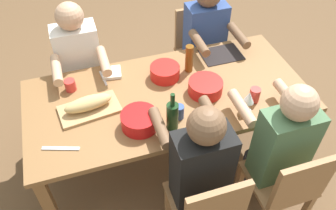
# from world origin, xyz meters

# --- Properties ---
(ground_plane) EXTENTS (8.00, 8.00, 0.00)m
(ground_plane) POSITION_xyz_m (0.00, 0.00, 0.00)
(ground_plane) COLOR brown
(dining_table) EXTENTS (1.99, 0.93, 0.74)m
(dining_table) POSITION_xyz_m (0.00, 0.00, 0.66)
(dining_table) COLOR olive
(dining_table) RESTS_ON ground_plane
(chair_far_center) EXTENTS (0.40, 0.40, 0.85)m
(chair_far_center) POSITION_xyz_m (0.00, 0.79, 0.48)
(chair_far_center) COLOR #9E7044
(chair_far_center) RESTS_ON ground_plane
(diner_far_center) EXTENTS (0.41, 0.53, 1.20)m
(diner_far_center) POSITION_xyz_m (-0.00, 0.60, 0.70)
(diner_far_center) COLOR #2D2D38
(diner_far_center) RESTS_ON ground_plane
(chair_near_left) EXTENTS (0.40, 0.40, 0.85)m
(chair_near_left) POSITION_xyz_m (-0.55, -0.79, 0.48)
(chair_near_left) COLOR #9E7044
(chair_near_left) RESTS_ON ground_plane
(diner_near_left) EXTENTS (0.41, 0.53, 1.20)m
(diner_near_left) POSITION_xyz_m (-0.55, -0.60, 0.70)
(diner_near_left) COLOR #2D2D38
(diner_near_left) RESTS_ON ground_plane
(chair_near_right) EXTENTS (0.40, 0.40, 0.85)m
(chair_near_right) POSITION_xyz_m (0.55, -0.79, 0.48)
(chair_near_right) COLOR #9E7044
(chair_near_right) RESTS_ON ground_plane
(diner_near_right) EXTENTS (0.41, 0.53, 1.20)m
(diner_near_right) POSITION_xyz_m (0.55, -0.60, 0.70)
(diner_near_right) COLOR #2D2D38
(diner_near_right) RESTS_ON ground_plane
(chair_far_left) EXTENTS (0.40, 0.40, 0.85)m
(chair_far_left) POSITION_xyz_m (-0.55, 0.79, 0.48)
(chair_far_left) COLOR #9E7044
(chair_far_left) RESTS_ON ground_plane
(diner_far_left) EXTENTS (0.41, 0.53, 1.20)m
(diner_far_left) POSITION_xyz_m (-0.55, 0.60, 0.70)
(diner_far_left) COLOR #2D2D38
(diner_far_left) RESTS_ON ground_plane
(serving_bowl_salad) EXTENTS (0.22, 0.22, 0.10)m
(serving_bowl_salad) POSITION_xyz_m (-0.03, -0.18, 0.79)
(serving_bowl_salad) COLOR red
(serving_bowl_salad) RESTS_ON dining_table
(serving_bowl_greens) EXTENTS (0.24, 0.24, 0.10)m
(serving_bowl_greens) POSITION_xyz_m (0.26, 0.23, 0.80)
(serving_bowl_greens) COLOR red
(serving_bowl_greens) RESTS_ON dining_table
(serving_bowl_pasta) EXTENTS (0.24, 0.24, 0.10)m
(serving_bowl_pasta) POSITION_xyz_m (-0.26, 0.06, 0.79)
(serving_bowl_pasta) COLOR red
(serving_bowl_pasta) RESTS_ON dining_table
(cutting_board) EXTENTS (0.42, 0.27, 0.02)m
(cutting_board) POSITION_xyz_m (0.55, -0.01, 0.75)
(cutting_board) COLOR tan
(cutting_board) RESTS_ON dining_table
(bread_loaf) EXTENTS (0.33, 0.15, 0.09)m
(bread_loaf) POSITION_xyz_m (0.55, -0.01, 0.81)
(bread_loaf) COLOR tan
(bread_loaf) RESTS_ON cutting_board
(wine_bottle) EXTENTS (0.08, 0.08, 0.29)m
(wine_bottle) POSITION_xyz_m (0.07, 0.31, 0.85)
(wine_bottle) COLOR #193819
(wine_bottle) RESTS_ON dining_table
(beer_bottle) EXTENTS (0.06, 0.06, 0.22)m
(beer_bottle) POSITION_xyz_m (-0.23, -0.20, 0.85)
(beer_bottle) COLOR brown
(beer_bottle) RESTS_ON dining_table
(wine_glass) EXTENTS (0.08, 0.08, 0.17)m
(wine_glass) POSITION_xyz_m (-0.45, 0.32, 0.86)
(wine_glass) COLOR silver
(wine_glass) RESTS_ON dining_table
(cup_far_center) EXTENTS (0.07, 0.07, 0.10)m
(cup_far_center) POSITION_xyz_m (-0.00, 0.24, 0.79)
(cup_far_center) COLOR #334C8C
(cup_far_center) RESTS_ON dining_table
(placemat_near_left) EXTENTS (0.32, 0.23, 0.01)m
(placemat_near_left) POSITION_xyz_m (-0.55, -0.30, 0.74)
(placemat_near_left) COLOR black
(placemat_near_left) RESTS_ON dining_table
(cup_near_right) EXTENTS (0.08, 0.08, 0.08)m
(cup_near_right) POSITION_xyz_m (0.65, -0.26, 0.78)
(cup_near_right) COLOR red
(cup_near_right) RESTS_ON dining_table
(fork_near_right) EXTENTS (0.03, 0.17, 0.01)m
(fork_near_right) POSITION_xyz_m (0.41, -0.30, 0.74)
(fork_near_right) COLOR silver
(fork_near_right) RESTS_ON dining_table
(cup_far_left) EXTENTS (0.07, 0.07, 0.11)m
(cup_far_left) POSITION_xyz_m (-0.54, 0.24, 0.79)
(cup_far_left) COLOR red
(cup_far_left) RESTS_ON dining_table
(carving_knife) EXTENTS (0.23, 0.10, 0.01)m
(carving_knife) POSITION_xyz_m (0.77, 0.26, 0.74)
(carving_knife) COLOR silver
(carving_knife) RESTS_ON dining_table
(napkin_stack) EXTENTS (0.16, 0.16, 0.02)m
(napkin_stack) POSITION_xyz_m (0.34, -0.34, 0.75)
(napkin_stack) COLOR white
(napkin_stack) RESTS_ON dining_table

